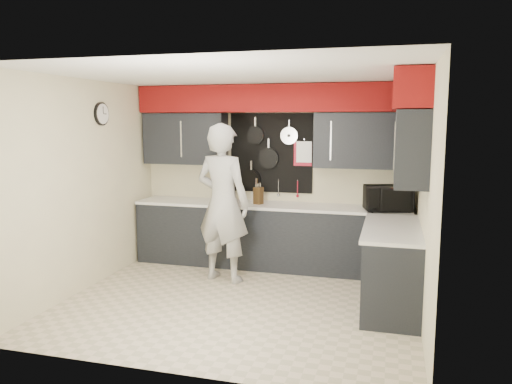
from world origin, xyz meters
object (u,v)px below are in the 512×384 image
(knife_block, at_px, (258,196))
(person, at_px, (223,203))
(coffee_maker, at_px, (223,190))
(utensil_crock, at_px, (256,197))
(microwave, at_px, (388,198))

(knife_block, bearing_deg, person, -94.02)
(knife_block, relative_size, coffee_maker, 0.72)
(knife_block, relative_size, utensil_crock, 1.47)
(person, bearing_deg, utensil_crock, -93.30)
(microwave, height_order, person, person)
(microwave, bearing_deg, utensil_crock, 161.30)
(microwave, relative_size, coffee_maker, 1.76)
(coffee_maker, bearing_deg, utensil_crock, 4.54)
(knife_block, height_order, coffee_maker, coffee_maker)
(knife_block, distance_m, utensil_crock, 0.11)
(coffee_maker, height_order, person, person)
(coffee_maker, bearing_deg, microwave, -2.48)
(knife_block, distance_m, person, 0.75)
(microwave, relative_size, utensil_crock, 3.61)
(coffee_maker, bearing_deg, knife_block, -4.52)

